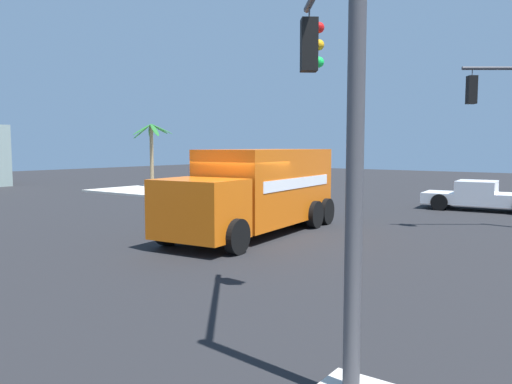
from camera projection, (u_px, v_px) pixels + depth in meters
ground_plane at (242, 238)px, 16.27m from camera, size 100.00×100.00×0.00m
sidewalk_corner_far at (209, 189)px, 34.33m from camera, size 11.84×11.84×0.14m
delivery_truck at (258, 190)px, 17.13m from camera, size 8.07×3.47×2.88m
traffic_light_secondary at (334, 81)px, 6.88m from camera, size 3.35×2.69×5.66m
pickup_white at (481, 195)px, 23.42m from camera, size 2.63×5.36×1.38m
vending_machine_red at (267, 174)px, 34.71m from camera, size 1.16×1.17×1.85m
palm_tree_far at (152, 143)px, 35.90m from camera, size 3.04×2.59×4.49m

